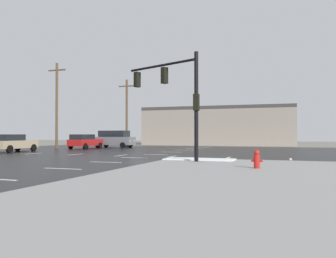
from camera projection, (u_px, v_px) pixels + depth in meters
The scene contains 12 objects.
ground_plane at pixel (146, 156), 25.57m from camera, with size 120.00×120.00×0.00m, color slate.
road_asphalt at pixel (146, 156), 25.57m from camera, with size 44.00×44.00×0.02m, color black.
snow_strip_curbside at pixel (200, 159), 20.17m from camera, with size 4.00×1.60×0.06m, color white.
lane_markings at pixel (154, 157), 23.88m from camera, with size 36.15×36.15×0.01m.
traffic_signal_mast at pixel (176, 90), 19.91m from camera, with size 4.96×2.31×5.95m.
fire_hydrant at pixel (257, 159), 15.07m from camera, with size 0.48×0.26×0.79m.
strip_building_background at pixel (219, 126), 53.90m from camera, with size 22.48×8.00×5.74m.
sedan_red at pixel (85, 141), 38.66m from camera, with size 2.05×4.55×1.58m.
sedan_tan at pixel (12, 143), 31.45m from camera, with size 2.12×4.58×1.58m.
suv_grey at pixel (114, 139), 41.85m from camera, with size 4.85×2.19×2.03m.
utility_pole_far at pixel (57, 104), 39.27m from camera, with size 2.20×0.28×9.63m.
utility_pole_distant at pixel (127, 112), 43.51m from camera, with size 2.20×0.28×8.41m.
Camera 1 is at (9.82, -23.69, 1.60)m, focal length 37.45 mm.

